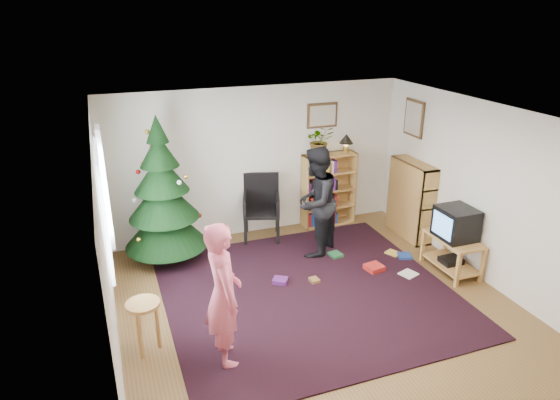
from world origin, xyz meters
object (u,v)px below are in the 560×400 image
object	(u,v)px
christmas_tree	(163,202)
bookshelf_right	(411,199)
bookshelf_back	(329,189)
tv_stand	(452,251)
picture_back	(322,115)
potted_plant	(320,140)
table_lamp	(346,140)
picture_right	(414,118)
stool	(144,314)
person_by_chair	(315,202)
armchair	(259,203)
crt_tv	(456,223)
person_standing	(223,294)

from	to	relation	value
christmas_tree	bookshelf_right	bearing A→B (deg)	-7.82
christmas_tree	bookshelf_back	bearing A→B (deg)	7.19
christmas_tree	tv_stand	distance (m)	4.33
picture_back	bookshelf_right	bearing A→B (deg)	-41.40
picture_back	bookshelf_back	bearing A→B (deg)	-51.64
potted_plant	table_lamp	xyz separation A→B (m)	(0.50, 0.00, -0.04)
tv_stand	table_lamp	distance (m)	2.59
picture_right	table_lamp	world-z (taller)	picture_right
picture_back	stool	bearing A→B (deg)	-141.72
picture_back	person_by_chair	bearing A→B (deg)	-117.96
christmas_tree	stool	bearing A→B (deg)	-104.44
potted_plant	christmas_tree	bearing A→B (deg)	-172.28
bookshelf_right	table_lamp	size ratio (longest dim) A/B	3.98
picture_right	armchair	distance (m)	2.92
armchair	potted_plant	size ratio (longest dim) A/B	2.10
stool	table_lamp	xyz separation A→B (m)	(3.76, 2.51, 1.03)
crt_tv	person_by_chair	distance (m)	2.06
stool	person_standing	xyz separation A→B (m)	(0.81, -0.45, 0.34)
picture_back	picture_right	xyz separation A→B (m)	(1.33, -0.73, 0.00)
crt_tv	table_lamp	xyz separation A→B (m)	(-0.66, 2.20, 0.74)
bookshelf_back	crt_tv	size ratio (longest dim) A/B	2.49
person_standing	potted_plant	distance (m)	3.91
bookshelf_right	picture_back	bearing A→B (deg)	48.60
armchair	potted_plant	world-z (taller)	potted_plant
crt_tv	armchair	size ratio (longest dim) A/B	0.48
person_standing	crt_tv	bearing A→B (deg)	-78.58
crt_tv	bookshelf_right	bearing A→B (deg)	84.55
bookshelf_right	armchair	world-z (taller)	bookshelf_right
bookshelf_back	tv_stand	size ratio (longest dim) A/B	1.50
table_lamp	tv_stand	bearing A→B (deg)	-73.23
potted_plant	picture_back	bearing A→B (deg)	55.40
table_lamp	picture_right	bearing A→B (deg)	-32.72
tv_stand	crt_tv	xyz separation A→B (m)	(-0.00, 0.00, 0.45)
picture_back	potted_plant	bearing A→B (deg)	-124.60
armchair	stool	xyz separation A→B (m)	(-2.15, -2.46, -0.10)
bookshelf_back	bookshelf_right	distance (m)	1.42
stool	picture_back	bearing A→B (deg)	38.28
picture_right	person_standing	bearing A→B (deg)	-148.46
tv_stand	crt_tv	distance (m)	0.45
bookshelf_right	crt_tv	bearing A→B (deg)	174.55
bookshelf_back	armchair	distance (m)	1.31
stool	potted_plant	bearing A→B (deg)	37.61
picture_right	armchair	size ratio (longest dim) A/B	0.56
tv_stand	person_standing	bearing A→B (deg)	-168.11
person_by_chair	christmas_tree	bearing A→B (deg)	-57.08
picture_right	person_by_chair	xyz separation A→B (m)	(-1.92, -0.39, -1.08)
bookshelf_right	tv_stand	world-z (taller)	bookshelf_right
picture_back	table_lamp	size ratio (longest dim) A/B	1.69
person_by_chair	table_lamp	xyz separation A→B (m)	(1.00, 0.98, 0.65)
bookshelf_back	tv_stand	bearing A→B (deg)	-66.37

